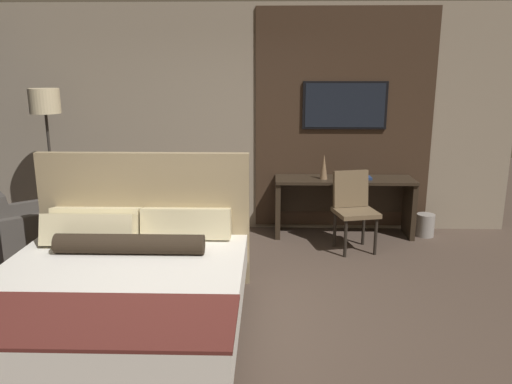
{
  "coord_description": "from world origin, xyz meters",
  "views": [
    {
      "loc": [
        0.57,
        -3.69,
        2.03
      ],
      "look_at": [
        0.44,
        1.06,
        0.85
      ],
      "focal_mm": 35.0,
      "sensor_mm": 36.0,
      "label": 1
    }
  ],
  "objects_px": {
    "desk": "(343,196)",
    "desk_chair": "(353,203)",
    "vase_tall": "(324,167)",
    "waste_bin": "(425,225)",
    "tv": "(345,105)",
    "book": "(362,178)",
    "armchair_by_window": "(26,233)",
    "floor_lamp": "(46,114)",
    "bed": "(118,292)"
  },
  "relations": [
    {
      "from": "desk",
      "to": "vase_tall",
      "type": "height_order",
      "value": "vase_tall"
    },
    {
      "from": "bed",
      "to": "desk",
      "type": "height_order",
      "value": "bed"
    },
    {
      "from": "vase_tall",
      "to": "desk_chair",
      "type": "bearing_deg",
      "value": -55.19
    },
    {
      "from": "tv",
      "to": "armchair_by_window",
      "type": "bearing_deg",
      "value": -163.66
    },
    {
      "from": "book",
      "to": "waste_bin",
      "type": "relative_size",
      "value": 0.81
    },
    {
      "from": "floor_lamp",
      "to": "book",
      "type": "bearing_deg",
      "value": 4.71
    },
    {
      "from": "floor_lamp",
      "to": "desk",
      "type": "bearing_deg",
      "value": 6.11
    },
    {
      "from": "floor_lamp",
      "to": "vase_tall",
      "type": "height_order",
      "value": "floor_lamp"
    },
    {
      "from": "tv",
      "to": "armchair_by_window",
      "type": "relative_size",
      "value": 1.06
    },
    {
      "from": "bed",
      "to": "vase_tall",
      "type": "height_order",
      "value": "bed"
    },
    {
      "from": "tv",
      "to": "waste_bin",
      "type": "height_order",
      "value": "tv"
    },
    {
      "from": "desk_chair",
      "to": "book",
      "type": "bearing_deg",
      "value": 56.37
    },
    {
      "from": "desk",
      "to": "desk_chair",
      "type": "distance_m",
      "value": 0.51
    },
    {
      "from": "armchair_by_window",
      "to": "waste_bin",
      "type": "relative_size",
      "value": 3.47
    },
    {
      "from": "waste_bin",
      "to": "book",
      "type": "bearing_deg",
      "value": -178.55
    },
    {
      "from": "armchair_by_window",
      "to": "vase_tall",
      "type": "bearing_deg",
      "value": -115.75
    },
    {
      "from": "desk",
      "to": "floor_lamp",
      "type": "height_order",
      "value": "floor_lamp"
    },
    {
      "from": "floor_lamp",
      "to": "vase_tall",
      "type": "distance_m",
      "value": 3.28
    },
    {
      "from": "tv",
      "to": "book",
      "type": "distance_m",
      "value": 0.91
    },
    {
      "from": "armchair_by_window",
      "to": "floor_lamp",
      "type": "xyz_separation_m",
      "value": [
        0.14,
        0.49,
        1.26
      ]
    },
    {
      "from": "desk_chair",
      "to": "armchair_by_window",
      "type": "bearing_deg",
      "value": 172.66
    },
    {
      "from": "tv",
      "to": "book",
      "type": "relative_size",
      "value": 4.56
    },
    {
      "from": "book",
      "to": "tv",
      "type": "bearing_deg",
      "value": 127.73
    },
    {
      "from": "desk_chair",
      "to": "waste_bin",
      "type": "height_order",
      "value": "desk_chair"
    },
    {
      "from": "desk",
      "to": "vase_tall",
      "type": "distance_m",
      "value": 0.47
    },
    {
      "from": "waste_bin",
      "to": "desk_chair",
      "type": "bearing_deg",
      "value": -154.95
    },
    {
      "from": "bed",
      "to": "vase_tall",
      "type": "xyz_separation_m",
      "value": [
        1.85,
        2.35,
        0.56
      ]
    },
    {
      "from": "bed",
      "to": "floor_lamp",
      "type": "height_order",
      "value": "floor_lamp"
    },
    {
      "from": "bed",
      "to": "armchair_by_window",
      "type": "height_order",
      "value": "bed"
    },
    {
      "from": "desk",
      "to": "tv",
      "type": "height_order",
      "value": "tv"
    },
    {
      "from": "desk",
      "to": "book",
      "type": "bearing_deg",
      "value": -18.55
    },
    {
      "from": "bed",
      "to": "desk",
      "type": "bearing_deg",
      "value": 48.98
    },
    {
      "from": "floor_lamp",
      "to": "waste_bin",
      "type": "height_order",
      "value": "floor_lamp"
    },
    {
      "from": "tv",
      "to": "desk_chair",
      "type": "relative_size",
      "value": 1.15
    },
    {
      "from": "bed",
      "to": "desk",
      "type": "relative_size",
      "value": 1.26
    },
    {
      "from": "tv",
      "to": "bed",
      "type": "bearing_deg",
      "value": -128.84
    },
    {
      "from": "desk",
      "to": "waste_bin",
      "type": "distance_m",
      "value": 1.08
    },
    {
      "from": "bed",
      "to": "armchair_by_window",
      "type": "relative_size",
      "value": 2.19
    },
    {
      "from": "bed",
      "to": "floor_lamp",
      "type": "distance_m",
      "value": 2.74
    },
    {
      "from": "bed",
      "to": "tv",
      "type": "xyz_separation_m",
      "value": [
        2.11,
        2.62,
        1.27
      ]
    },
    {
      "from": "tv",
      "to": "armchair_by_window",
      "type": "height_order",
      "value": "tv"
    },
    {
      "from": "armchair_by_window",
      "to": "floor_lamp",
      "type": "height_order",
      "value": "floor_lamp"
    },
    {
      "from": "armchair_by_window",
      "to": "floor_lamp",
      "type": "distance_m",
      "value": 1.36
    },
    {
      "from": "vase_tall",
      "to": "desk",
      "type": "bearing_deg",
      "value": 16.74
    },
    {
      "from": "desk_chair",
      "to": "armchair_by_window",
      "type": "relative_size",
      "value": 0.93
    },
    {
      "from": "vase_tall",
      "to": "book",
      "type": "distance_m",
      "value": 0.48
    },
    {
      "from": "bed",
      "to": "book",
      "type": "height_order",
      "value": "bed"
    },
    {
      "from": "desk_chair",
      "to": "floor_lamp",
      "type": "xyz_separation_m",
      "value": [
        -3.5,
        0.14,
        0.99
      ]
    },
    {
      "from": "book",
      "to": "floor_lamp",
      "type": "bearing_deg",
      "value": -175.29
    },
    {
      "from": "floor_lamp",
      "to": "armchair_by_window",
      "type": "bearing_deg",
      "value": -105.54
    }
  ]
}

